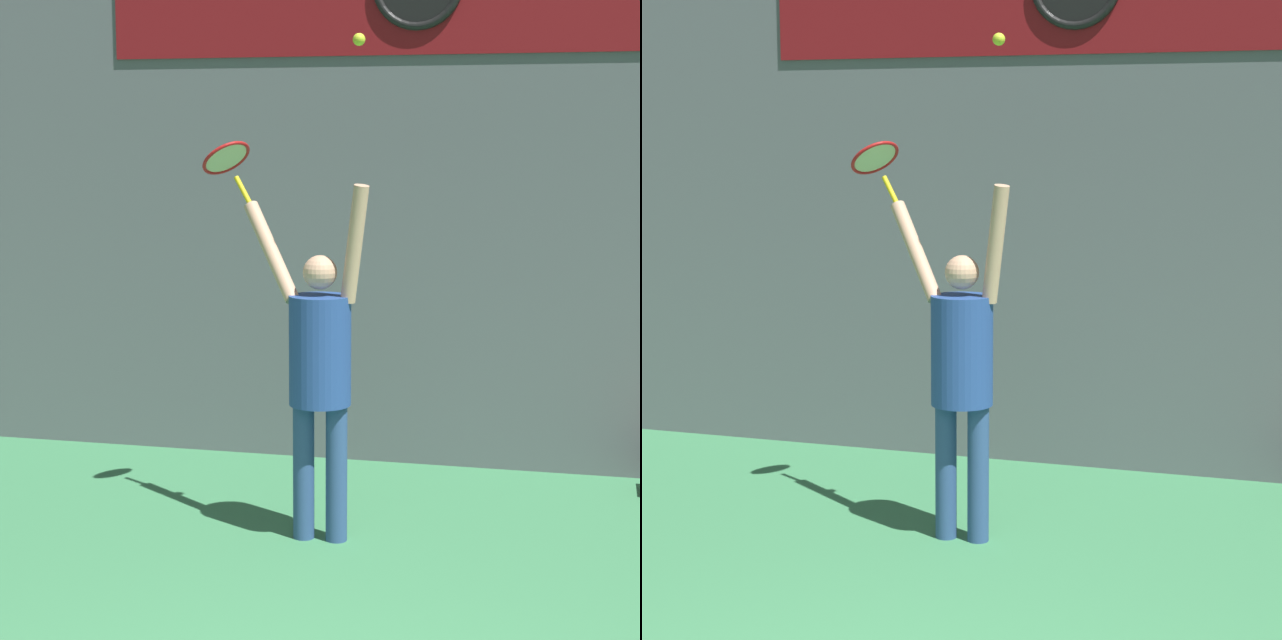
# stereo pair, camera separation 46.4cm
# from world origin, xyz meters

# --- Properties ---
(back_wall) EXTENTS (18.00, 0.10, 5.00)m
(back_wall) POSITION_xyz_m (0.00, 4.90, 2.50)
(back_wall) COLOR slate
(back_wall) RESTS_ON ground_plane
(tennis_player) EXTENTS (0.89, 0.52, 2.16)m
(tennis_player) POSITION_xyz_m (-0.63, 3.10, 1.09)
(tennis_player) COLOR #2D4C7F
(tennis_player) RESTS_ON ground_plane
(tennis_racket) EXTENTS (0.41, 0.42, 0.40)m
(tennis_racket) POSITION_xyz_m (-1.31, 3.49, 2.28)
(tennis_racket) COLOR yellow
(tennis_ball) EXTENTS (0.07, 0.07, 0.07)m
(tennis_ball) POSITION_xyz_m (-0.37, 2.98, 2.96)
(tennis_ball) COLOR #CCDB2D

